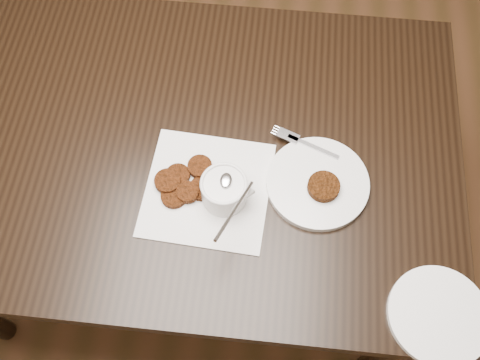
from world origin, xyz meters
name	(u,v)px	position (x,y,z in m)	size (l,w,h in m)	color
floor	(200,278)	(0.00, 0.00, 0.00)	(4.00, 4.00, 0.00)	#56331D
table	(187,206)	(-0.03, 0.10, 0.38)	(1.32, 0.85, 0.75)	black
napkin	(208,189)	(0.07, -0.01, 0.75)	(0.27, 0.27, 0.00)	silver
sauce_ramekin	(224,183)	(0.11, -0.03, 0.82)	(0.13, 0.13, 0.14)	silver
patty_cluster	(185,185)	(0.02, -0.01, 0.76)	(0.18, 0.18, 0.02)	#5F260C
plate_with_patty	(318,181)	(0.31, 0.02, 0.77)	(0.22, 0.22, 0.03)	silver
plate_empty	(439,315)	(0.55, -0.24, 0.76)	(0.20, 0.20, 0.01)	white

